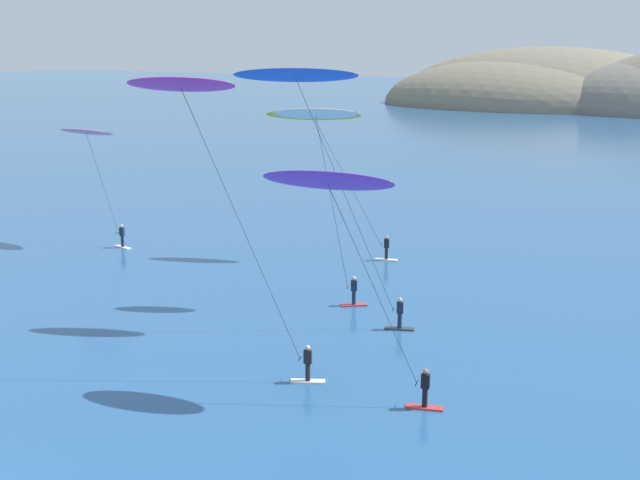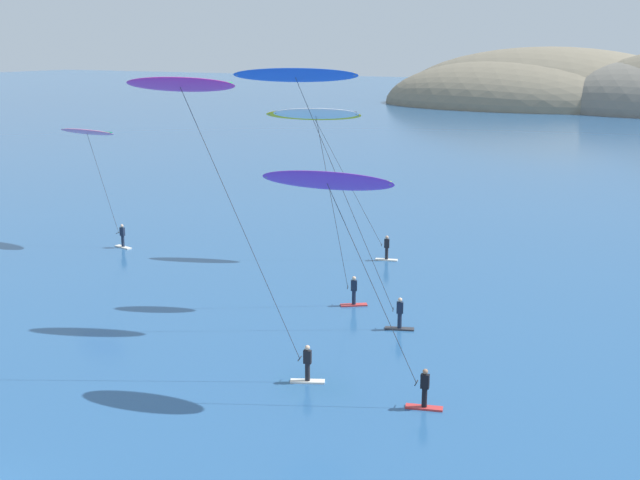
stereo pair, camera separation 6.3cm
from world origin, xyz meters
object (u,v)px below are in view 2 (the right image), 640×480
object	(u,v)px
kitesurfer_yellow	(319,126)
kitesurfer_blue	(304,95)
kitesurfer_white	(320,134)
kitesurfer_purple	(334,195)
kitesurfer_pink	(90,141)
kitesurfer_magenta	(190,107)

from	to	relation	value
kitesurfer_yellow	kitesurfer_blue	bearing A→B (deg)	-64.74
kitesurfer_yellow	kitesurfer_white	size ratio (longest dim) A/B	0.92
kitesurfer_white	kitesurfer_purple	world-z (taller)	kitesurfer_white
kitesurfer_purple	kitesurfer_blue	bearing A→B (deg)	127.29
kitesurfer_purple	kitesurfer_pink	distance (m)	30.95
kitesurfer_white	kitesurfer_purple	bearing A→B (deg)	-59.03
kitesurfer_pink	kitesurfer_magenta	bearing A→B (deg)	-36.45
kitesurfer_white	kitesurfer_magenta	size ratio (longest dim) A/B	0.85
kitesurfer_white	kitesurfer_purple	size ratio (longest dim) A/B	1.15
kitesurfer_magenta	kitesurfer_purple	distance (m)	7.22
kitesurfer_magenta	kitesurfer_blue	size ratio (longest dim) A/B	0.99
kitesurfer_white	kitesurfer_magenta	world-z (taller)	kitesurfer_magenta
kitesurfer_magenta	kitesurfer_pink	distance (m)	26.17
kitesurfer_white	kitesurfer_blue	distance (m)	4.18
kitesurfer_yellow	kitesurfer_pink	xyz separation A→B (m)	(-16.20, -4.34, -1.47)
kitesurfer_blue	kitesurfer_pink	size ratio (longest dim) A/B	1.56
kitesurfer_white	kitesurfer_magenta	distance (m)	11.01
kitesurfer_magenta	kitesurfer_blue	world-z (taller)	kitesurfer_blue
kitesurfer_white	kitesurfer_blue	bearing A→B (deg)	-74.74
kitesurfer_blue	kitesurfer_purple	distance (m)	9.22
kitesurfer_purple	kitesurfer_pink	size ratio (longest dim) A/B	1.13
kitesurfer_yellow	kitesurfer_blue	world-z (taller)	kitesurfer_blue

